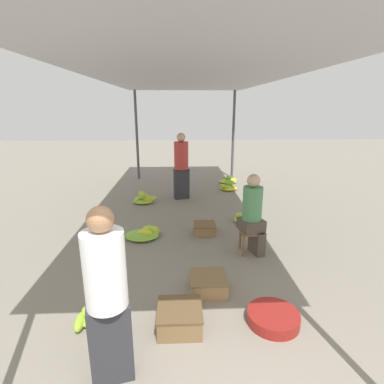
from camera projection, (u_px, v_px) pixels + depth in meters
name	position (u px, v px, depth m)	size (l,w,h in m)	color
canopy_post_back_left	(137.00, 136.00, 9.37)	(0.08, 0.08, 2.74)	#4C4C51
canopy_post_back_right	(233.00, 135.00, 9.49)	(0.08, 0.08, 2.74)	#4C4C51
canopy_tarp	(190.00, 76.00, 5.15)	(3.44, 8.52, 0.04)	#B2B2B7
vendor_foreground	(107.00, 295.00, 2.37)	(0.40, 0.40, 1.55)	#2D2D33
stool	(251.00, 234.00, 4.72)	(0.34, 0.34, 0.38)	brown
vendor_seated	(253.00, 213.00, 4.61)	(0.42, 0.42, 1.28)	#4C4238
basin_black	(273.00, 318.00, 3.21)	(0.56, 0.56, 0.13)	maroon
banana_pile_left_0	(146.00, 233.00, 5.36)	(0.64, 0.56, 0.17)	#C4D329
banana_pile_left_1	(93.00, 314.00, 3.26)	(0.37, 0.54, 0.22)	#96C031
banana_pile_left_2	(143.00, 199.00, 7.21)	(0.60, 0.40, 0.30)	#B7CD2B
banana_pile_right_0	(245.00, 217.00, 6.07)	(0.46, 0.53, 0.22)	#83B935
banana_pile_right_1	(228.00, 180.00, 9.16)	(0.57, 0.56, 0.23)	#74B337
banana_pile_right_2	(229.00, 187.00, 8.36)	(0.52, 0.51, 0.28)	#A4C62F
crate_near	(205.00, 228.00, 5.49)	(0.39, 0.39, 0.19)	olive
crate_mid	(180.00, 318.00, 3.13)	(0.47, 0.47, 0.24)	brown
crate_far	(208.00, 284.00, 3.75)	(0.46, 0.46, 0.22)	#9E7A4C
shopper_walking_mid	(181.00, 165.00, 7.39)	(0.43, 0.43, 1.65)	#2D2D33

